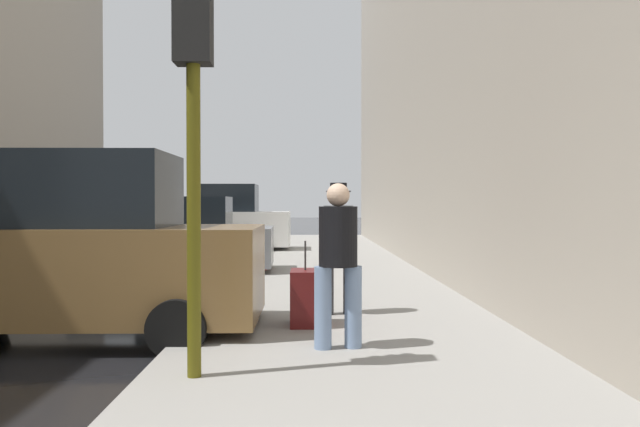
# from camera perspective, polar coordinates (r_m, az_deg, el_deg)

# --- Properties ---
(sidewalk) EXTENTS (4.00, 40.00, 0.15)m
(sidewalk) POSITION_cam_1_polar(r_m,az_deg,el_deg) (9.32, 2.08, -8.79)
(sidewalk) COLOR gray
(sidewalk) RESTS_ON ground_plane
(parked_bronze_suv) EXTENTS (4.60, 2.07, 2.25)m
(parked_bronze_suv) POSITION_cam_1_polar(r_m,az_deg,el_deg) (8.08, -21.74, -3.52)
(parked_bronze_suv) COLOR brown
(parked_bronze_suv) RESTS_ON ground_plane
(parked_gray_coupe) EXTENTS (4.24, 2.14, 1.79)m
(parked_gray_coupe) POSITION_cam_1_polar(r_m,az_deg,el_deg) (14.13, -12.73, -2.31)
(parked_gray_coupe) COLOR slate
(parked_gray_coupe) RESTS_ON ground_plane
(parked_white_van) EXTENTS (4.60, 2.07, 2.25)m
(parked_white_van) POSITION_cam_1_polar(r_m,az_deg,el_deg) (20.46, -9.11, -0.77)
(parked_white_van) COLOR silver
(parked_white_van) RESTS_ON ground_plane
(fire_hydrant) EXTENTS (0.42, 0.22, 0.70)m
(fire_hydrant) POSITION_cam_1_polar(r_m,az_deg,el_deg) (14.08, -5.36, -3.74)
(fire_hydrant) COLOR red
(fire_hydrant) RESTS_ON sidewalk
(traffic_light) EXTENTS (0.32, 0.32, 3.60)m
(traffic_light) POSITION_cam_1_polar(r_m,az_deg,el_deg) (5.60, -11.50, 12.29)
(traffic_light) COLOR #514C0F
(traffic_light) RESTS_ON sidewalk
(pedestrian_with_beanie) EXTENTS (0.53, 0.48, 1.78)m
(pedestrian_with_beanie) POSITION_cam_1_polar(r_m,az_deg,el_deg) (8.44, 1.70, -2.55)
(pedestrian_with_beanie) COLOR #333338
(pedestrian_with_beanie) RESTS_ON sidewalk
(pedestrian_in_jeans) EXTENTS (0.52, 0.45, 1.71)m
(pedestrian_in_jeans) POSITION_cam_1_polar(r_m,az_deg,el_deg) (6.46, 1.67, -3.93)
(pedestrian_in_jeans) COLOR #728CB2
(pedestrian_in_jeans) RESTS_ON sidewalk
(rolling_suitcase) EXTENTS (0.36, 0.56, 1.04)m
(rolling_suitcase) POSITION_cam_1_polar(r_m,az_deg,el_deg) (7.73, -1.35, -7.69)
(rolling_suitcase) COLOR #591414
(rolling_suitcase) RESTS_ON sidewalk
(duffel_bag) EXTENTS (0.32, 0.44, 0.28)m
(duffel_bag) POSITION_cam_1_polar(r_m,az_deg,el_deg) (14.96, 0.82, -4.25)
(duffel_bag) COLOR #472D19
(duffel_bag) RESTS_ON sidewalk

